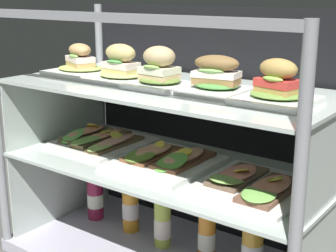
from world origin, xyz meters
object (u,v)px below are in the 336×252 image
plated_roll_sandwich_left_of_center (121,68)px  plated_roll_sandwich_mid_right (159,72)px  open_sandwich_tray_mid_right (253,185)px  juice_bottle_back_right (163,222)px  juice_bottle_back_left (95,196)px  plated_roll_sandwich_near_right_corner (80,65)px  juice_bottle_front_right_end (131,209)px  plated_roll_sandwich_far_right (216,79)px  open_sandwich_tray_near_right_corner (100,140)px  juice_bottle_front_fourth (207,234)px  plated_roll_sandwich_center (277,89)px  open_sandwich_tray_mid_left (166,160)px  juice_bottle_front_middle (252,249)px

plated_roll_sandwich_left_of_center → plated_roll_sandwich_mid_right: size_ratio=1.15×
open_sandwich_tray_mid_right → juice_bottle_back_right: 0.48m
juice_bottle_back_left → open_sandwich_tray_mid_right: bearing=-7.6°
plated_roll_sandwich_near_right_corner → open_sandwich_tray_mid_right: bearing=-2.0°
plated_roll_sandwich_left_of_center → juice_bottle_front_right_end: 0.56m
plated_roll_sandwich_far_right → juice_bottle_front_right_end: bearing=168.6°
juice_bottle_front_right_end → juice_bottle_back_right: juice_bottle_back_right is taller
juice_bottle_back_right → open_sandwich_tray_near_right_corner: bearing=-175.2°
plated_roll_sandwich_mid_right → juice_bottle_front_fourth: size_ratio=0.78×
plated_roll_sandwich_mid_right → open_sandwich_tray_near_right_corner: (-0.34, 0.07, -0.30)m
juice_bottle_back_left → plated_roll_sandwich_left_of_center: bearing=-19.4°
plated_roll_sandwich_mid_right → plated_roll_sandwich_far_right: plated_roll_sandwich_mid_right is taller
juice_bottle_front_right_end → plated_roll_sandwich_mid_right: bearing=-26.1°
plated_roll_sandwich_center → open_sandwich_tray_near_right_corner: (-0.72, 0.05, -0.29)m
plated_roll_sandwich_far_right → open_sandwich_tray_mid_left: plated_roll_sandwich_far_right is taller
plated_roll_sandwich_left_of_center → open_sandwich_tray_mid_left: bearing=2.2°
plated_roll_sandwich_mid_right → plated_roll_sandwich_near_right_corner: bearing=175.0°
open_sandwich_tray_mid_left → juice_bottle_front_fourth: 0.30m
plated_roll_sandwich_far_right → juice_bottle_back_left: (-0.60, 0.08, -0.55)m
plated_roll_sandwich_mid_right → open_sandwich_tray_mid_left: bearing=93.2°
open_sandwich_tray_near_right_corner → open_sandwich_tray_mid_left: open_sandwich_tray_near_right_corner is taller
plated_roll_sandwich_far_right → open_sandwich_tray_mid_left: size_ratio=0.54×
plated_roll_sandwich_far_right → juice_bottle_front_right_end: 0.70m
plated_roll_sandwich_mid_right → plated_roll_sandwich_center: bearing=2.5°
plated_roll_sandwich_center → juice_bottle_front_fourth: bearing=160.4°
plated_roll_sandwich_near_right_corner → juice_bottle_back_right: bearing=10.0°
plated_roll_sandwich_mid_right → juice_bottle_front_right_end: (-0.23, 0.11, -0.56)m
juice_bottle_front_right_end → juice_bottle_front_fourth: bearing=-0.0°
open_sandwich_tray_mid_right → juice_bottle_front_right_end: size_ratio=1.54×
open_sandwich_tray_mid_right → juice_bottle_front_right_end: (-0.56, 0.10, -0.27)m
plated_roll_sandwich_left_of_center → plated_roll_sandwich_center: bearing=-1.1°
plated_roll_sandwich_far_right → juice_bottle_front_right_end: plated_roll_sandwich_far_right is taller
open_sandwich_tray_mid_left → juice_bottle_front_middle: 0.40m
plated_roll_sandwich_far_right → plated_roll_sandwich_center: 0.20m
juice_bottle_front_right_end → open_sandwich_tray_mid_left: bearing=-18.9°
plated_roll_sandwich_far_right → open_sandwich_tray_mid_left: bearing=178.0°
plated_roll_sandwich_far_right → open_sandwich_tray_mid_left: (-0.19, 0.01, -0.29)m
plated_roll_sandwich_left_of_center → juice_bottle_back_right: size_ratio=0.86×
juice_bottle_back_right → juice_bottle_front_middle: juice_bottle_back_right is taller
plated_roll_sandwich_far_right → plated_roll_sandwich_left_of_center: bearing=-180.0°
open_sandwich_tray_near_right_corner → plated_roll_sandwich_mid_right: bearing=-11.4°
plated_roll_sandwich_near_right_corner → plated_roll_sandwich_center: (0.77, -0.02, 0.00)m
juice_bottle_back_left → plated_roll_sandwich_mid_right: bearing=-14.6°
open_sandwich_tray_mid_right → juice_bottle_back_left: bearing=172.4°
juice_bottle_front_right_end → juice_bottle_front_fourth: juice_bottle_front_fourth is taller
plated_roll_sandwich_near_right_corner → juice_bottle_back_right: (0.33, 0.06, -0.54)m
plated_roll_sandwich_mid_right → open_sandwich_tray_mid_right: (0.33, 0.01, -0.30)m
plated_roll_sandwich_far_right → juice_bottle_front_middle: bearing=39.1°
open_sandwich_tray_near_right_corner → open_sandwich_tray_mid_right: 0.67m
juice_bottle_front_right_end → juice_bottle_back_right: size_ratio=0.93×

